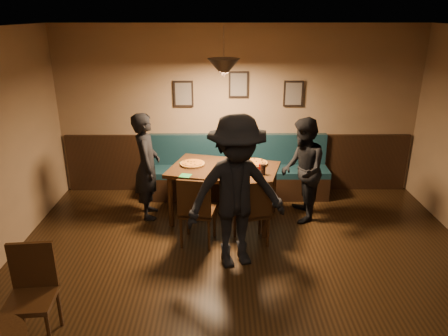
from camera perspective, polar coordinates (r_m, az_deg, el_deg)
name	(u,v)px	position (r m, az deg, el deg)	size (l,w,h in m)	color
floor	(250,326)	(4.50, 3.56, -20.67)	(7.00, 7.00, 0.00)	black
ceiling	(258,34)	(3.40, 4.64, 17.73)	(7.00, 7.00, 0.00)	silver
wall_back	(238,111)	(7.06, 1.94, 7.70)	(6.00, 6.00, 0.00)	#8C704F
wainscot	(238,163)	(7.28, 1.86, 0.73)	(5.88, 0.06, 1.00)	black
booth_bench	(238,168)	(7.03, 1.95, -0.01)	(3.00, 0.60, 1.00)	#0F232D
picture_left	(183,94)	(6.99, -5.53, 10.00)	(0.32, 0.04, 0.42)	black
picture_center	(239,84)	(6.95, 1.99, 11.27)	(0.32, 0.04, 0.42)	black
picture_right	(293,94)	(7.07, 9.40, 9.94)	(0.32, 0.04, 0.42)	black
pendant_lamp	(224,68)	(5.78, -0.03, 13.42)	(0.44, 0.44, 0.25)	black
dining_table	(224,194)	(6.27, -0.02, -3.50)	(1.53, 0.99, 0.82)	black
chair_near_left	(198,209)	(5.61, -3.58, -5.63)	(0.44, 0.44, 0.99)	black
chair_near_right	(252,210)	(5.63, 3.76, -5.75)	(0.42, 0.42, 0.96)	black
diner_left	(147,166)	(6.33, -10.43, 0.25)	(0.59, 0.39, 1.61)	black
diner_right	(302,170)	(6.25, 10.61, -0.32)	(0.76, 0.59, 1.56)	black
diner_front	(237,193)	(4.97, 1.71, -3.43)	(1.23, 0.70, 1.90)	black
pizza_a	(192,164)	(6.25, -4.31, 0.60)	(0.37, 0.37, 0.04)	#C86925
pizza_b	(228,171)	(5.97, 0.53, -0.35)	(0.31, 0.31, 0.04)	#CC6726
pizza_c	(255,163)	(6.28, 4.21, 0.70)	(0.38, 0.38, 0.04)	#C58725
soda_glass	(263,169)	(5.87, 5.33, -0.19)	(0.07, 0.07, 0.15)	black
tabasco_bottle	(260,166)	(6.05, 4.87, 0.24)	(0.03, 0.03, 0.11)	#990905
napkin_a	(186,163)	(6.34, -5.24, 0.69)	(0.15, 0.15, 0.01)	#1E7135
napkin_b	(185,176)	(5.85, -5.28, -1.04)	(0.15, 0.15, 0.01)	#207A38
cutlery_set	(225,177)	(5.77, 0.20, -1.28)	(0.02, 0.18, 0.00)	silver
cafe_chair_far	(30,299)	(4.43, -24.83, -15.80)	(0.42, 0.42, 0.95)	black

